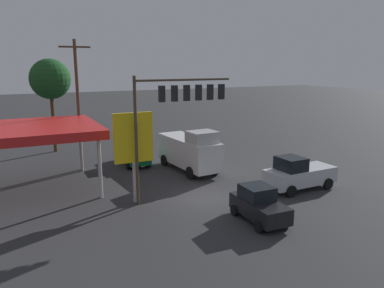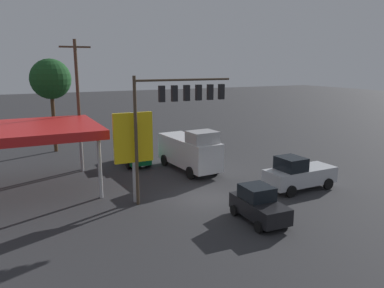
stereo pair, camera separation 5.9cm
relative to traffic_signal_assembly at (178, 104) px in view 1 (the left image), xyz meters
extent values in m
plane|color=#2D2D30|center=(-1.50, 0.98, -6.19)|extent=(200.00, 200.00, 0.00)
cylinder|color=#473828|center=(2.78, 0.03, -2.21)|extent=(0.20, 0.20, 7.96)
cylinder|color=#473828|center=(-0.46, 0.03, 1.47)|extent=(6.47, 0.14, 0.14)
cube|color=black|center=(1.06, 0.03, 0.65)|extent=(0.36, 0.28, 1.00)
sphere|color=#FF4141|center=(1.06, -0.16, 0.95)|extent=(0.22, 0.22, 0.22)
sphere|color=#392305|center=(1.06, -0.16, 0.65)|extent=(0.22, 0.22, 0.22)
sphere|color=black|center=(1.06, -0.16, 0.35)|extent=(0.22, 0.22, 0.22)
cube|color=black|center=(0.22, 0.03, 0.65)|extent=(0.36, 0.28, 1.00)
sphere|color=#FF4141|center=(0.22, -0.16, 0.95)|extent=(0.22, 0.22, 0.22)
sphere|color=#392305|center=(0.22, -0.16, 0.65)|extent=(0.22, 0.22, 0.22)
sphere|color=black|center=(0.22, -0.16, 0.35)|extent=(0.22, 0.22, 0.22)
cube|color=black|center=(-0.62, 0.03, 0.65)|extent=(0.36, 0.28, 1.00)
sphere|color=#FF4141|center=(-0.62, -0.16, 0.95)|extent=(0.22, 0.22, 0.22)
sphere|color=#392305|center=(-0.62, -0.16, 0.65)|extent=(0.22, 0.22, 0.22)
sphere|color=black|center=(-0.62, -0.16, 0.35)|extent=(0.22, 0.22, 0.22)
cube|color=black|center=(-1.46, 0.03, 0.65)|extent=(0.36, 0.28, 1.00)
sphere|color=#FF4141|center=(-1.46, -0.16, 0.95)|extent=(0.22, 0.22, 0.22)
sphere|color=#392305|center=(-1.46, -0.16, 0.65)|extent=(0.22, 0.22, 0.22)
sphere|color=black|center=(-1.46, -0.16, 0.35)|extent=(0.22, 0.22, 0.22)
cube|color=black|center=(-2.30, 0.03, 0.65)|extent=(0.36, 0.28, 1.00)
sphere|color=#FF4141|center=(-2.30, -0.16, 0.95)|extent=(0.22, 0.22, 0.22)
sphere|color=#392305|center=(-2.30, -0.16, 0.65)|extent=(0.22, 0.22, 0.22)
sphere|color=black|center=(-2.30, -0.16, 0.35)|extent=(0.22, 0.22, 0.22)
cube|color=black|center=(-3.14, 0.03, 0.65)|extent=(0.36, 0.28, 1.00)
sphere|color=#FF4141|center=(-3.14, -0.16, 0.95)|extent=(0.22, 0.22, 0.22)
sphere|color=#392305|center=(-3.14, -0.16, 0.65)|extent=(0.22, 0.22, 0.22)
sphere|color=black|center=(-3.14, -0.16, 0.35)|extent=(0.22, 0.22, 0.22)
cylinder|color=#473828|center=(4.47, -9.62, -0.93)|extent=(0.26, 0.26, 10.52)
cube|color=#473828|center=(4.47, -9.62, 3.73)|extent=(2.40, 0.14, 0.14)
cube|color=red|center=(9.78, -5.67, -1.93)|extent=(11.62, 8.12, 0.60)
cube|color=red|center=(9.78, -9.75, -1.93)|extent=(11.62, 0.06, 0.36)
cylinder|color=#B7B7BC|center=(4.57, -9.13, -4.21)|extent=(0.24, 0.24, 3.95)
cylinder|color=#B7B7BC|center=(4.57, -2.20, -4.21)|extent=(0.24, 0.24, 3.95)
cylinder|color=#B7B7BC|center=(2.80, -0.46, -3.32)|extent=(0.24, 0.24, 5.74)
cube|color=yellow|center=(2.80, -0.46, -2.01)|extent=(2.47, 0.24, 3.11)
cube|color=black|center=(2.80, -0.59, -2.01)|extent=(1.73, 0.04, 1.09)
cube|color=silver|center=(-8.37, 2.19, -5.24)|extent=(5.25, 2.13, 1.10)
cube|color=black|center=(-7.47, 2.21, -4.24)|extent=(1.65, 1.88, 0.90)
cylinder|color=black|center=(-6.70, 3.25, -5.79)|extent=(0.81, 0.24, 0.80)
cylinder|color=black|center=(-6.65, 1.21, -5.79)|extent=(0.81, 0.24, 0.80)
cylinder|color=black|center=(-10.08, 3.17, -5.79)|extent=(0.81, 0.24, 0.80)
cylinder|color=black|center=(-10.03, 1.13, -5.79)|extent=(0.81, 0.24, 0.80)
cube|color=#0C592D|center=(0.10, -9.43, -5.41)|extent=(1.81, 4.40, 0.90)
cube|color=black|center=(0.10, -9.43, -4.61)|extent=(1.66, 2.00, 0.70)
cylinder|color=black|center=(-0.82, -7.99, -5.86)|extent=(0.22, 0.66, 0.66)
cylinder|color=black|center=(1.02, -8.00, -5.86)|extent=(0.22, 0.66, 0.66)
cylinder|color=black|center=(-0.83, -10.85, -5.86)|extent=(0.22, 0.66, 0.66)
cylinder|color=black|center=(1.01, -10.86, -5.86)|extent=(0.22, 0.66, 0.66)
cube|color=silver|center=(-3.44, -5.58, -4.61)|extent=(2.83, 6.96, 2.20)
cube|color=#BABABC|center=(-3.61, -3.49, -3.06)|extent=(2.25, 1.96, 0.90)
cylinder|color=black|center=(-4.78, -3.47, -5.71)|extent=(0.29, 0.97, 0.96)
cylinder|color=black|center=(-2.45, -3.29, -5.71)|extent=(0.29, 0.97, 0.96)
cylinder|color=black|center=(-4.44, -7.88, -5.71)|extent=(0.29, 0.97, 0.96)
cylinder|color=black|center=(-2.10, -7.70, -5.71)|extent=(0.29, 0.97, 0.96)
cube|color=black|center=(-2.52, 5.45, -5.43)|extent=(1.82, 3.85, 0.90)
cube|color=black|center=(-2.53, 5.15, -4.60)|extent=(1.62, 1.75, 0.76)
cylinder|color=black|center=(-3.35, 6.71, -5.88)|extent=(0.24, 0.63, 0.62)
cylinder|color=black|center=(-1.61, 6.66, -5.88)|extent=(0.24, 0.63, 0.62)
cylinder|color=black|center=(-3.43, 4.24, -5.88)|extent=(0.24, 0.63, 0.62)
cylinder|color=black|center=(-1.69, 4.19, -5.88)|extent=(0.24, 0.63, 0.62)
cylinder|color=#4C331E|center=(5.67, -17.57, -3.27)|extent=(0.36, 0.36, 5.83)
sphere|color=#19471E|center=(5.67, -17.57, 1.01)|extent=(3.89, 3.89, 3.89)
camera|label=1|loc=(9.52, 21.40, 2.44)|focal=35.00mm
camera|label=2|loc=(9.47, 21.43, 2.44)|focal=35.00mm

